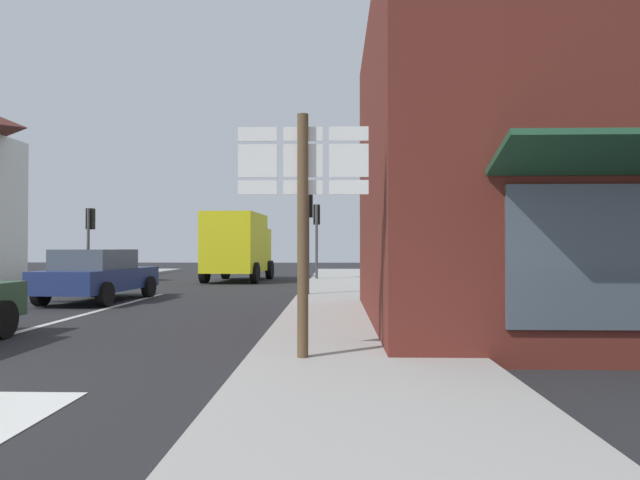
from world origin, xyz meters
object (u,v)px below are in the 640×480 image
Objects in this scene: sedan_far at (98,275)px; traffic_light_far_right at (317,225)px; delivery_truck at (238,245)px; traffic_light_far_left at (90,228)px; route_sign_post at (303,209)px; traffic_light_near_right at (308,216)px.

traffic_light_far_right is at bearing 57.53° from sedan_far.
delivery_truck is at bearing 178.64° from traffic_light_far_right.
traffic_light_far_right reaches higher than delivery_truck.
traffic_light_far_right is 9.81m from traffic_light_far_left.
traffic_light_far_right reaches higher than sedan_far.
route_sign_post is 18.86m from traffic_light_far_left.
delivery_truck reaches higher than sedan_far.
sedan_far is 8.75m from traffic_light_far_left.
sedan_far is at bearing -63.65° from traffic_light_far_left.
traffic_light_near_right is at bearing 92.54° from route_sign_post.
traffic_light_near_right is 8.07m from traffic_light_far_right.
delivery_truck is (2.28, 9.31, 0.89)m from sedan_far.
delivery_truck is at bearing 76.21° from sedan_far.
sedan_far is at bearing -122.47° from traffic_light_far_right.
sedan_far is 9.63m from delivery_truck.
traffic_light_near_right is 11.70m from traffic_light_far_left.
traffic_light_far_right is (-0.42, 17.45, 0.57)m from route_sign_post.
traffic_light_far_left is at bearing 145.91° from traffic_light_near_right.
sedan_far is 10.42m from route_sign_post.
traffic_light_far_right is at bearing 91.37° from route_sign_post.
traffic_light_far_right is at bearing 8.92° from traffic_light_far_left.
route_sign_post is 9.39m from traffic_light_near_right.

